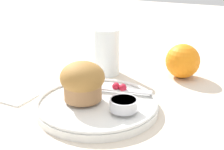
% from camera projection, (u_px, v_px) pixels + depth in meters
% --- Properties ---
extents(ground_plane, '(3.00, 3.00, 0.00)m').
position_uv_depth(ground_plane, '(96.00, 104.00, 0.63)').
color(ground_plane, beige).
extents(plate, '(0.24, 0.24, 0.02)m').
position_uv_depth(plate, '(97.00, 105.00, 0.61)').
color(plate, white).
rests_on(plate, ground_plane).
extents(muffin, '(0.09, 0.09, 0.08)m').
position_uv_depth(muffin, '(82.00, 81.00, 0.60)').
color(muffin, '#9E7047').
rests_on(muffin, plate).
extents(cream_ramekin, '(0.05, 0.05, 0.02)m').
position_uv_depth(cream_ramekin, '(124.00, 104.00, 0.56)').
color(cream_ramekin, silver).
rests_on(cream_ramekin, plate).
extents(berry_pair, '(0.03, 0.02, 0.02)m').
position_uv_depth(berry_pair, '(119.00, 87.00, 0.64)').
color(berry_pair, '#B7192D').
rests_on(berry_pair, plate).
extents(butter_knife, '(0.16, 0.05, 0.00)m').
position_uv_depth(butter_knife, '(113.00, 89.00, 0.65)').
color(butter_knife, silver).
rests_on(butter_knife, plate).
extents(orange_fruit, '(0.08, 0.08, 0.08)m').
position_uv_depth(orange_fruit, '(183.00, 61.00, 0.76)').
color(orange_fruit, orange).
rests_on(orange_fruit, ground_plane).
extents(juice_glass, '(0.07, 0.07, 0.12)m').
position_uv_depth(juice_glass, '(107.00, 52.00, 0.78)').
color(juice_glass, silver).
rests_on(juice_glass, ground_plane).
extents(folded_napkin, '(0.12, 0.07, 0.01)m').
position_uv_depth(folded_napkin, '(7.00, 94.00, 0.67)').
color(folded_napkin, white).
rests_on(folded_napkin, ground_plane).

